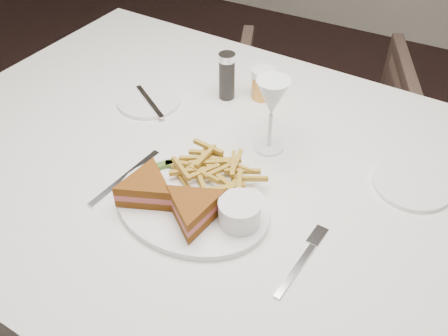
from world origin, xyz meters
TOP-DOWN VIEW (x-y plane):
  - table at (0.36, 0.16)m, footprint 1.58×1.10m
  - chair_far at (0.30, 0.98)m, footprint 0.80×0.78m
  - table_setting at (0.34, 0.12)m, footprint 0.81×0.66m

SIDE VIEW (x-z plane):
  - chair_far at x=0.30m, z-range 0.00..0.65m
  - table at x=0.36m, z-range 0.00..0.75m
  - table_setting at x=0.34m, z-range 0.70..0.88m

